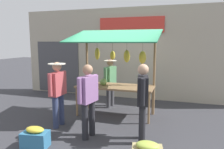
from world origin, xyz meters
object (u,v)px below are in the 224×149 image
at_px(shopper_in_grey_tee, 58,89).
at_px(market_stall, 115,63).
at_px(vendor_with_sunhat, 110,79).
at_px(shopper_with_shopping_bag, 88,96).
at_px(produce_crate_near, 35,138).
at_px(shopper_in_striped_shirt, 143,97).

bearing_deg(shopper_in_grey_tee, market_stall, -40.05).
relative_size(vendor_with_sunhat, shopper_with_shopping_bag, 0.96).
relative_size(vendor_with_sunhat, produce_crate_near, 2.80).
distance_m(market_stall, vendor_with_sunhat, 1.02).
distance_m(shopper_in_striped_shirt, produce_crate_near, 2.36).
distance_m(vendor_with_sunhat, produce_crate_near, 3.27).
bearing_deg(shopper_in_striped_shirt, shopper_with_shopping_bag, 88.63).
relative_size(shopper_with_shopping_bag, produce_crate_near, 2.92).
bearing_deg(shopper_with_shopping_bag, produce_crate_near, 143.51).
distance_m(vendor_with_sunhat, shopper_in_grey_tee, 2.12).
relative_size(shopper_in_striped_shirt, produce_crate_near, 2.98).
relative_size(vendor_with_sunhat, shopper_in_striped_shirt, 0.94).
xyz_separation_m(shopper_in_striped_shirt, produce_crate_near, (2.01, 0.95, -0.78)).
xyz_separation_m(vendor_with_sunhat, shopper_with_shopping_bag, (-0.27, 2.37, 0.03)).
height_order(shopper_in_striped_shirt, produce_crate_near, shopper_in_striped_shirt).
xyz_separation_m(market_stall, vendor_with_sunhat, (0.39, -0.72, -0.61)).
bearing_deg(produce_crate_near, shopper_with_shopping_bag, -137.24).
distance_m(shopper_in_grey_tee, shopper_in_striped_shirt, 2.18).
height_order(market_stall, produce_crate_near, market_stall).
xyz_separation_m(shopper_in_grey_tee, produce_crate_near, (-0.16, 1.15, -0.77)).
bearing_deg(vendor_with_sunhat, produce_crate_near, -0.32).
bearing_deg(shopper_in_striped_shirt, vendor_with_sunhat, 23.27).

